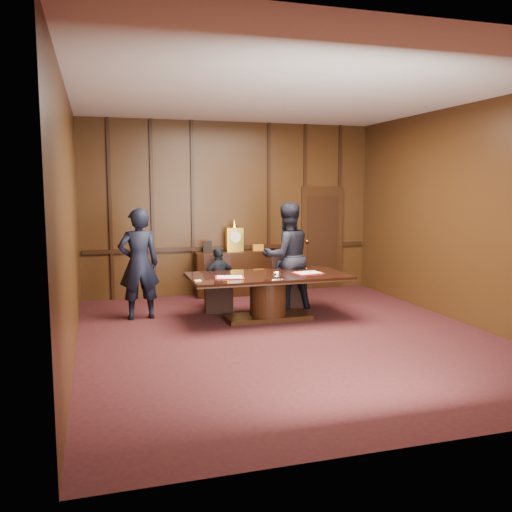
{
  "coord_description": "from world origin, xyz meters",
  "views": [
    {
      "loc": [
        -2.69,
        -7.3,
        2.2
      ],
      "look_at": [
        -0.13,
        1.28,
        1.05
      ],
      "focal_mm": 38.0,
      "sensor_mm": 36.0,
      "label": 1
    }
  ],
  "objects": [
    {
      "name": "sideboard",
      "position": [
        0.0,
        3.26,
        0.49
      ],
      "size": [
        1.6,
        0.45,
        1.54
      ],
      "color": "black",
      "rests_on": "ground"
    },
    {
      "name": "folder_left",
      "position": [
        -0.67,
        0.95,
        0.77
      ],
      "size": [
        0.52,
        0.42,
        0.02
      ],
      "rotation": [
        0.0,
        0.0,
        -0.21
      ],
      "color": "#A1130E",
      "rests_on": "conference_table"
    },
    {
      "name": "witness_right",
      "position": [
        0.6,
        1.79,
        0.96
      ],
      "size": [
        0.99,
        0.81,
        1.92
      ],
      "primitive_type": "imported",
      "rotation": [
        0.0,
        0.0,
        3.23
      ],
      "color": "black",
      "rests_on": "ground"
    },
    {
      "name": "conference_table",
      "position": [
        0.02,
        1.1,
        0.51
      ],
      "size": [
        2.62,
        1.32,
        0.76
      ],
      "color": "black",
      "rests_on": "ground"
    },
    {
      "name": "witness_left",
      "position": [
        -2.02,
        1.77,
        0.93
      ],
      "size": [
        0.71,
        0.49,
        1.85
      ],
      "primitive_type": "imported",
      "rotation": [
        0.0,
        0.0,
        3.22
      ],
      "color": "black",
      "rests_on": "ground"
    },
    {
      "name": "signatory_left",
      "position": [
        -0.63,
        1.9,
        0.57
      ],
      "size": [
        0.71,
        0.44,
        1.14
      ],
      "primitive_type": "imported",
      "rotation": [
        0.0,
        0.0,
        3.41
      ],
      "color": "black",
      "rests_on": "ground"
    },
    {
      "name": "chair_left",
      "position": [
        -0.63,
        1.98,
        0.29
      ],
      "size": [
        0.54,
        0.54,
        0.99
      ],
      "rotation": [
        0.0,
        0.0,
        -0.14
      ],
      "color": "black",
      "rests_on": "ground"
    },
    {
      "name": "notepad",
      "position": [
        -1.21,
        0.81,
        0.77
      ],
      "size": [
        0.11,
        0.08,
        0.01
      ],
      "primitive_type": "cube",
      "rotation": [
        0.0,
        0.0,
        0.13
      ],
      "color": "#F9EF79",
      "rests_on": "conference_table"
    },
    {
      "name": "folder_right",
      "position": [
        0.69,
        1.01,
        0.77
      ],
      "size": [
        0.51,
        0.4,
        0.02
      ],
      "rotation": [
        0.0,
        0.0,
        0.17
      ],
      "color": "#A1130E",
      "rests_on": "conference_table"
    },
    {
      "name": "inkstand",
      "position": [
        0.02,
        0.65,
        0.81
      ],
      "size": [
        0.2,
        0.14,
        0.12
      ],
      "color": "white",
      "rests_on": "conference_table"
    },
    {
      "name": "room",
      "position": [
        0.07,
        0.14,
        1.72
      ],
      "size": [
        7.0,
        7.04,
        3.5
      ],
      "color": "black",
      "rests_on": "ground"
    },
    {
      "name": "chair_right",
      "position": [
        0.67,
        1.98,
        0.29
      ],
      "size": [
        0.49,
        0.49,
        0.99
      ],
      "rotation": [
        0.0,
        0.0,
        0.03
      ],
      "color": "black",
      "rests_on": "ground"
    },
    {
      "name": "signatory_right",
      "position": [
        0.67,
        1.9,
        0.6
      ],
      "size": [
        0.66,
        0.51,
        1.2
      ],
      "primitive_type": "imported",
      "rotation": [
        0.0,
        0.0,
        2.89
      ],
      "color": "black",
      "rests_on": "ground"
    }
  ]
}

